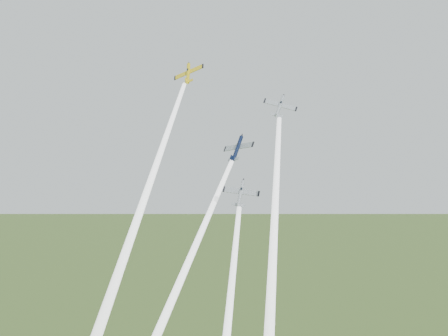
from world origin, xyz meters
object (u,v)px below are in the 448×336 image
plane_silver_right (280,106)px  plane_silver_low (241,193)px  plane_yellow (188,73)px  plane_navy (237,148)px

plane_silver_right → plane_silver_low: size_ratio=0.96×
plane_yellow → plane_silver_low: (19.67, -14.10, -26.72)m
plane_yellow → plane_navy: bearing=-22.1°
plane_yellow → plane_navy: 23.98m
plane_yellow → plane_navy: size_ratio=1.01×
plane_yellow → plane_silver_low: 36.05m
plane_silver_right → plane_silver_low: (-5.14, -8.03, -17.48)m
plane_silver_right → plane_navy: bearing=160.9°
plane_navy → plane_yellow: bearing=174.0°
plane_yellow → plane_silver_right: size_ratio=1.15×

